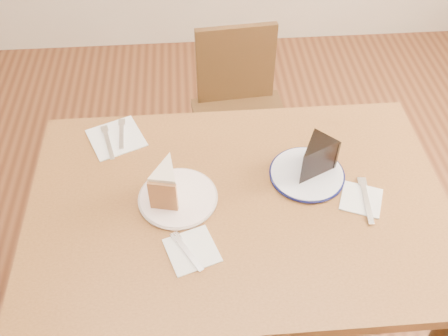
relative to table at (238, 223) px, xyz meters
The scene contains 14 objects.
ground 0.65m from the table, ahead, with size 4.00×4.00×0.00m, color #472413.
table is the anchor object (origin of this frame).
chair_far 0.76m from the table, 83.41° to the left, with size 0.43×0.43×0.80m.
plate_cream 0.20m from the table, behind, with size 0.22×0.22×0.01m, color white.
plate_navy 0.25m from the table, 22.10° to the left, with size 0.21×0.21×0.01m, color white.
carrot_cake 0.26m from the table, 168.35° to the left, with size 0.08×0.11×0.10m, color beige, non-canonical shape.
chocolate_cake 0.29m from the table, 20.99° to the left, with size 0.09×0.12×0.10m, color black, non-canonical shape.
napkin_cream 0.23m from the table, 131.80° to the right, with size 0.12×0.12×0.00m, color white.
napkin_navy 0.37m from the table, ahead, with size 0.11×0.11×0.00m, color white.
napkin_spare 0.48m from the table, 141.47° to the left, with size 0.16×0.16×0.00m, color white.
fork_cream 0.24m from the table, 133.04° to the right, with size 0.01×0.14×0.00m, color silver.
knife_navy 0.38m from the table, ahead, with size 0.02×0.17×0.00m, color silver.
fork_spare 0.48m from the table, 138.93° to the left, with size 0.01×0.14×0.00m, color silver.
knife_spare 0.48m from the table, 145.53° to the left, with size 0.01×0.16×0.00m, color silver.
Camera 1 is at (-0.11, -0.89, 1.86)m, focal length 40.00 mm.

